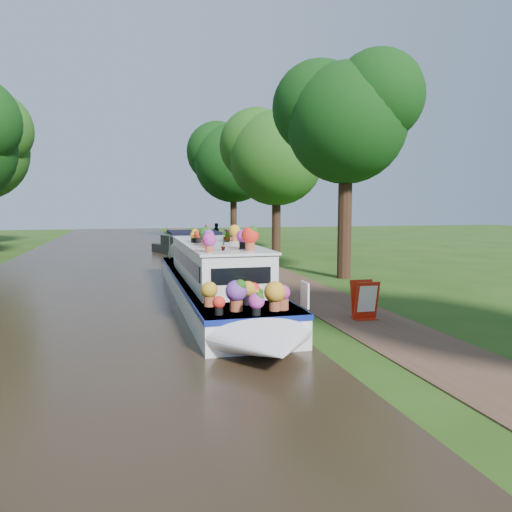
% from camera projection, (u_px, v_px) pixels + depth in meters
% --- Properties ---
extents(ground, '(100.00, 100.00, 0.00)m').
position_uv_depth(ground, '(276.00, 295.00, 16.65)').
color(ground, '#214010').
rests_on(ground, ground).
extents(canal_water, '(10.00, 100.00, 0.02)m').
position_uv_depth(canal_water, '(87.00, 303.00, 15.17)').
color(canal_water, black).
rests_on(canal_water, ground).
extents(towpath, '(2.20, 100.00, 0.03)m').
position_uv_depth(towpath, '(310.00, 293.00, 16.94)').
color(towpath, '#483021').
rests_on(towpath, ground).
extents(plant_boat, '(2.29, 13.52, 2.26)m').
position_uv_depth(plant_boat, '(216.00, 277.00, 14.79)').
color(plant_boat, white).
rests_on(plant_boat, canal_water).
extents(tree_near_overhang, '(5.52, 5.28, 8.99)m').
position_uv_depth(tree_near_overhang, '(346.00, 114.00, 19.87)').
color(tree_near_overhang, black).
rests_on(tree_near_overhang, ground).
extents(tree_near_mid, '(6.90, 6.60, 9.40)m').
position_uv_depth(tree_near_mid, '(276.00, 151.00, 31.64)').
color(tree_near_mid, black).
rests_on(tree_near_mid, ground).
extents(tree_near_far, '(7.59, 7.26, 10.30)m').
position_uv_depth(tree_near_far, '(233.00, 157.00, 42.06)').
color(tree_near_far, black).
rests_on(tree_near_far, ground).
extents(second_boat, '(3.11, 6.22, 1.14)m').
position_uv_depth(second_boat, '(180.00, 247.00, 29.89)').
color(second_boat, black).
rests_on(second_boat, canal_water).
extents(sandwich_board, '(0.63, 0.51, 1.00)m').
position_uv_depth(sandwich_board, '(365.00, 302.00, 12.93)').
color(sandwich_board, '#B7200D').
rests_on(sandwich_board, towpath).
extents(pedestrian_pink, '(0.70, 0.52, 1.74)m').
position_uv_depth(pedestrian_pink, '(208.00, 236.00, 33.88)').
color(pedestrian_pink, '#D0558E').
rests_on(pedestrian_pink, towpath).
extents(pedestrian_dark, '(0.81, 0.65, 1.58)m').
position_uv_depth(pedestrian_dark, '(217.00, 233.00, 38.48)').
color(pedestrian_dark, black).
rests_on(pedestrian_dark, towpath).
extents(verge_plant, '(0.51, 0.48, 0.46)m').
position_uv_depth(verge_plant, '(244.00, 279.00, 18.61)').
color(verge_plant, '#21691F').
rests_on(verge_plant, ground).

